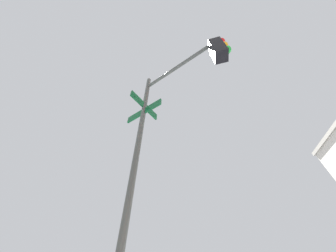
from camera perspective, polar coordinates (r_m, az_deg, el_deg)
traffic_signal_near at (r=3.49m, az=3.09°, el=10.92°), size 1.37×2.76×5.74m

